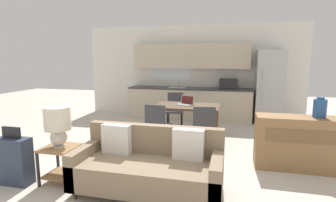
{
  "coord_description": "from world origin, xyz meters",
  "views": [
    {
      "loc": [
        1.19,
        -3.13,
        1.71
      ],
      "look_at": [
        0.06,
        1.5,
        0.95
      ],
      "focal_mm": 28.0,
      "sensor_mm": 36.0,
      "label": 1
    }
  ],
  "objects": [
    {
      "name": "ground_plane",
      "position": [
        0.0,
        0.0,
        0.0
      ],
      "size": [
        20.0,
        20.0,
        0.0
      ],
      "primitive_type": "plane",
      "color": "beige"
    },
    {
      "name": "wall_back",
      "position": [
        -0.01,
        4.63,
        1.35
      ],
      "size": [
        6.4,
        0.07,
        2.7
      ],
      "color": "silver",
      "rests_on": "ground_plane"
    },
    {
      "name": "kitchen_counter",
      "position": [
        0.02,
        4.33,
        0.84
      ],
      "size": [
        3.53,
        0.65,
        2.15
      ],
      "color": "beige",
      "rests_on": "ground_plane"
    },
    {
      "name": "refrigerator",
      "position": [
        2.15,
        4.23,
        0.97
      ],
      "size": [
        0.69,
        0.74,
        1.95
      ],
      "color": "#B7BABC",
      "rests_on": "ground_plane"
    },
    {
      "name": "dining_table",
      "position": [
        0.27,
        2.37,
        0.67
      ],
      "size": [
        1.36,
        0.88,
        0.73
      ],
      "color": "brown",
      "rests_on": "ground_plane"
    },
    {
      "name": "couch",
      "position": [
        0.19,
        -0.06,
        0.34
      ],
      "size": [
        1.88,
        0.8,
        0.83
      ],
      "color": "#3D2D1E",
      "rests_on": "ground_plane"
    },
    {
      "name": "side_table",
      "position": [
        -1.09,
        -0.1,
        0.34
      ],
      "size": [
        0.45,
        0.45,
        0.51
      ],
      "color": "olive",
      "rests_on": "ground_plane"
    },
    {
      "name": "table_lamp",
      "position": [
        -1.11,
        -0.1,
        0.85
      ],
      "size": [
        0.35,
        0.35,
        0.56
      ],
      "color": "silver",
      "rests_on": "side_table"
    },
    {
      "name": "credenza",
      "position": [
        2.23,
        1.19,
        0.42
      ],
      "size": [
        1.29,
        0.46,
        0.84
      ],
      "color": "olive",
      "rests_on": "ground_plane"
    },
    {
      "name": "vase",
      "position": [
        2.5,
        1.21,
        0.98
      ],
      "size": [
        0.19,
        0.19,
        0.31
      ],
      "color": "#234C84",
      "rests_on": "credenza"
    },
    {
      "name": "dining_chair_far_left",
      "position": [
        -0.17,
        3.18,
        0.49
      ],
      "size": [
        0.47,
        0.47,
        0.88
      ],
      "rotation": [
        0.0,
        0.0,
        0.14
      ],
      "color": "#38383D",
      "rests_on": "ground_plane"
    },
    {
      "name": "dining_chair_near_right",
      "position": [
        0.72,
        1.57,
        0.49
      ],
      "size": [
        0.47,
        0.47,
        0.88
      ],
      "rotation": [
        0.0,
        0.0,
        3.27
      ],
      "color": "#38383D",
      "rests_on": "ground_plane"
    },
    {
      "name": "dining_chair_near_left",
      "position": [
        -0.17,
        1.55,
        0.49
      ],
      "size": [
        0.45,
        0.45,
        0.88
      ],
      "rotation": [
        0.0,
        0.0,
        3.06
      ],
      "color": "#38383D",
      "rests_on": "ground_plane"
    },
    {
      "name": "laptop",
      "position": [
        0.23,
        2.41,
        0.78
      ],
      "size": [
        0.39,
        0.36,
        0.2
      ],
      "rotation": [
        0.0,
        0.0,
        -0.39
      ],
      "color": "#B7BABC",
      "rests_on": "dining_table"
    },
    {
      "name": "suitcase",
      "position": [
        -1.69,
        -0.3,
        0.33
      ],
      "size": [
        0.48,
        0.22,
        0.81
      ],
      "color": "#2D384C",
      "rests_on": "ground_plane"
    }
  ]
}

